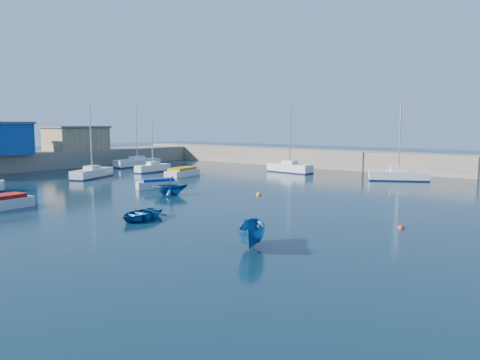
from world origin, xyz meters
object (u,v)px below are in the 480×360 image
Objects in this scene: brick_shed_a at (76,139)px; dinghy_right at (252,235)px; sailboat_2 at (92,173)px; sailboat_6 at (398,175)px; dinghy_center at (140,214)px; sailboat_3 at (153,168)px; dinghy_left at (170,186)px; sailboat_4 at (137,162)px; sailboat_5 at (290,168)px; motorboat_1 at (158,184)px; motorboat_2 at (182,172)px.

dinghy_right is (50.28, -20.62, -3.43)m from brick_shed_a.
sailboat_2 is 1.00× the size of sailboat_6.
sailboat_3 is at bearing 125.52° from dinghy_center.
dinghy_left reaches higher than dinghy_center.
sailboat_4 is at bearing 97.06° from sailboat_2.
sailboat_5 is at bearing 88.64° from dinghy_right.
sailboat_5 is (22.59, 7.38, 0.01)m from sailboat_4.
motorboat_1 is (-15.99, -21.72, -0.12)m from sailboat_6.
sailboat_6 is 33.86m from dinghy_right.
dinghy_center is (10.92, -10.87, -0.10)m from motorboat_1.
sailboat_6 is at bearing 14.57° from sailboat_4.
dinghy_left is (17.37, -3.26, 0.25)m from sailboat_2.
motorboat_1 is at bearing -29.45° from sailboat_2.
motorboat_1 is at bearing -69.17° from motorboat_2.
sailboat_3 is at bearing 4.77° from brick_shed_a.
sailboat_6 is 2.68× the size of dinghy_left.
motorboat_1 is at bearing -178.61° from sailboat_5.
motorboat_2 is 1.60× the size of dinghy_right.
motorboat_2 is 26.48m from dinghy_center.
motorboat_1 is 1.20× the size of dinghy_center.
sailboat_2 is 25.04m from sailboat_5.
brick_shed_a is 2.32× the size of dinghy_right.
sailboat_4 reaches higher than dinghy_right.
sailboat_3 is 18.27m from sailboat_5.
dinghy_center is (40.07, -19.75, -3.73)m from brick_shed_a.
brick_shed_a is at bearing -163.96° from dinghy_left.
sailboat_2 is 2.69× the size of dinghy_left.
sailboat_5 is 2.36× the size of dinghy_center.
sailboat_4 is at bearing 116.57° from dinghy_right.
dinghy_right is (10.22, -0.88, 0.29)m from dinghy_center.
dinghy_right is at bearing -33.48° from sailboat_3.
dinghy_right is (5.14, -33.46, 0.07)m from sailboat_6.
sailboat_4 is at bearing 113.33° from sailboat_5.
motorboat_1 is 4.64m from dinghy_left.
sailboat_5 is 2.70× the size of dinghy_left.
sailboat_3 is 21.08m from dinghy_left.
dinghy_right is (19.69, -33.19, 0.03)m from sailboat_5.
motorboat_2 is (6.98, 8.13, -0.08)m from sailboat_2.
dinghy_left is (4.13, -2.09, 0.36)m from motorboat_1.
dinghy_left is (-6.79, 8.77, 0.46)m from dinghy_center.
dinghy_left is (-11.87, -23.81, 0.24)m from sailboat_6.
sailboat_4 reaches higher than dinghy_left.
sailboat_3 is 16.52m from motorboat_1.
motorboat_2 is at bearing 117.39° from dinghy_center.
brick_shed_a reaches higher than motorboat_1.
sailboat_6 is at bearing 10.67° from sailboat_2.
motorboat_1 reaches higher than dinghy_center.
brick_shed_a is 54.46m from dinghy_right.
dinghy_left is at bearing 118.39° from dinghy_right.
dinghy_right is (34.11, -21.97, 0.11)m from sailboat_3.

